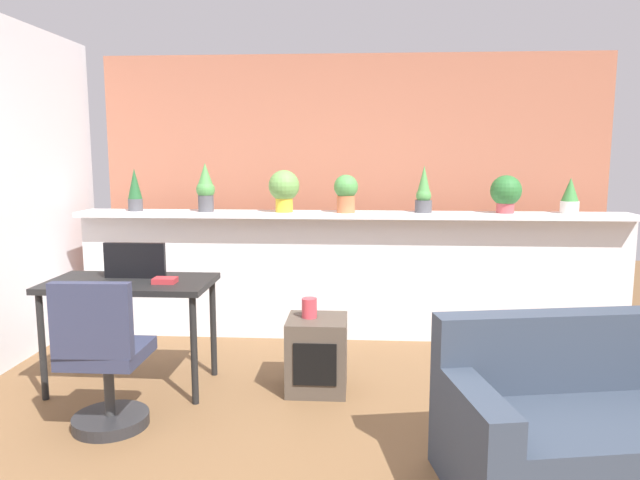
{
  "coord_description": "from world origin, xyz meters",
  "views": [
    {
      "loc": [
        0.06,
        -2.99,
        1.6
      ],
      "look_at": [
        -0.2,
        0.92,
        1.02
      ],
      "focal_mm": 33.04,
      "sensor_mm": 36.0,
      "label": 1
    }
  ],
  "objects_px": {
    "potted_plant_1": "(206,188)",
    "book_on_desk": "(165,280)",
    "potted_plant_5": "(506,192)",
    "desk": "(130,293)",
    "couch": "(607,430)",
    "potted_plant_2": "(284,188)",
    "tv_monitor": "(135,260)",
    "office_chair": "(104,367)",
    "side_cube_shelf": "(317,354)",
    "potted_plant_0": "(135,190)",
    "potted_plant_6": "(570,196)",
    "potted_plant_4": "(424,192)",
    "vase_on_shelf": "(309,308)",
    "potted_plant_3": "(346,192)"
  },
  "relations": [
    {
      "from": "potted_plant_4",
      "to": "side_cube_shelf",
      "type": "height_order",
      "value": "potted_plant_4"
    },
    {
      "from": "potted_plant_5",
      "to": "vase_on_shelf",
      "type": "bearing_deg",
      "value": -143.61
    },
    {
      "from": "potted_plant_3",
      "to": "book_on_desk",
      "type": "distance_m",
      "value": 1.75
    },
    {
      "from": "potted_plant_5",
      "to": "tv_monitor",
      "type": "distance_m",
      "value": 2.99
    },
    {
      "from": "potted_plant_2",
      "to": "couch",
      "type": "distance_m",
      "value": 3.03
    },
    {
      "from": "potted_plant_1",
      "to": "potted_plant_3",
      "type": "relative_size",
      "value": 1.29
    },
    {
      "from": "vase_on_shelf",
      "to": "book_on_desk",
      "type": "height_order",
      "value": "book_on_desk"
    },
    {
      "from": "potted_plant_0",
      "to": "desk",
      "type": "bearing_deg",
      "value": -71.62
    },
    {
      "from": "potted_plant_1",
      "to": "couch",
      "type": "bearing_deg",
      "value": -41.14
    },
    {
      "from": "potted_plant_0",
      "to": "potted_plant_4",
      "type": "height_order",
      "value": "potted_plant_4"
    },
    {
      "from": "potted_plant_6",
      "to": "side_cube_shelf",
      "type": "height_order",
      "value": "potted_plant_6"
    },
    {
      "from": "potted_plant_1",
      "to": "potted_plant_3",
      "type": "xyz_separation_m",
      "value": [
        1.19,
        -0.01,
        -0.03
      ]
    },
    {
      "from": "potted_plant_2",
      "to": "book_on_desk",
      "type": "distance_m",
      "value": 1.48
    },
    {
      "from": "potted_plant_2",
      "to": "desk",
      "type": "relative_size",
      "value": 0.32
    },
    {
      "from": "potted_plant_0",
      "to": "desk",
      "type": "xyz_separation_m",
      "value": [
        0.39,
        -1.16,
        -0.62
      ]
    },
    {
      "from": "potted_plant_5",
      "to": "potted_plant_6",
      "type": "relative_size",
      "value": 1.06
    },
    {
      "from": "tv_monitor",
      "to": "potted_plant_1",
      "type": "bearing_deg",
      "value": 78.04
    },
    {
      "from": "potted_plant_6",
      "to": "vase_on_shelf",
      "type": "height_order",
      "value": "potted_plant_6"
    },
    {
      "from": "potted_plant_5",
      "to": "desk",
      "type": "bearing_deg",
      "value": -156.67
    },
    {
      "from": "potted_plant_1",
      "to": "potted_plant_4",
      "type": "distance_m",
      "value": 1.85
    },
    {
      "from": "potted_plant_1",
      "to": "potted_plant_2",
      "type": "xyz_separation_m",
      "value": [
        0.67,
        0.0,
        -0.0
      ]
    },
    {
      "from": "potted_plant_0",
      "to": "potted_plant_1",
      "type": "xyz_separation_m",
      "value": [
        0.62,
        -0.02,
        0.02
      ]
    },
    {
      "from": "potted_plant_1",
      "to": "potted_plant_2",
      "type": "height_order",
      "value": "potted_plant_1"
    },
    {
      "from": "side_cube_shelf",
      "to": "vase_on_shelf",
      "type": "relative_size",
      "value": 3.78
    },
    {
      "from": "desk",
      "to": "side_cube_shelf",
      "type": "bearing_deg",
      "value": 1.18
    },
    {
      "from": "potted_plant_5",
      "to": "office_chair",
      "type": "xyz_separation_m",
      "value": [
        -2.67,
        -1.84,
        -0.89
      ]
    },
    {
      "from": "potted_plant_1",
      "to": "side_cube_shelf",
      "type": "distance_m",
      "value": 1.85
    },
    {
      "from": "potted_plant_1",
      "to": "potted_plant_5",
      "type": "bearing_deg",
      "value": 1.03
    },
    {
      "from": "vase_on_shelf",
      "to": "book_on_desk",
      "type": "bearing_deg",
      "value": -172.83
    },
    {
      "from": "potted_plant_1",
      "to": "tv_monitor",
      "type": "xyz_separation_m",
      "value": [
        -0.23,
        -1.06,
        -0.44
      ]
    },
    {
      "from": "potted_plant_5",
      "to": "desk",
      "type": "relative_size",
      "value": 0.29
    },
    {
      "from": "office_chair",
      "to": "couch",
      "type": "height_order",
      "value": "office_chair"
    },
    {
      "from": "potted_plant_5",
      "to": "couch",
      "type": "height_order",
      "value": "potted_plant_5"
    },
    {
      "from": "tv_monitor",
      "to": "office_chair",
      "type": "height_order",
      "value": "tv_monitor"
    },
    {
      "from": "potted_plant_1",
      "to": "book_on_desk",
      "type": "bearing_deg",
      "value": -88.56
    },
    {
      "from": "potted_plant_6",
      "to": "couch",
      "type": "relative_size",
      "value": 0.18
    },
    {
      "from": "potted_plant_6",
      "to": "couch",
      "type": "height_order",
      "value": "potted_plant_6"
    },
    {
      "from": "vase_on_shelf",
      "to": "couch",
      "type": "distance_m",
      "value": 1.9
    },
    {
      "from": "potted_plant_3",
      "to": "couch",
      "type": "bearing_deg",
      "value": -58.95
    },
    {
      "from": "desk",
      "to": "book_on_desk",
      "type": "bearing_deg",
      "value": -14.35
    },
    {
      "from": "tv_monitor",
      "to": "desk",
      "type": "bearing_deg",
      "value": -97.83
    },
    {
      "from": "office_chair",
      "to": "book_on_desk",
      "type": "distance_m",
      "value": 0.72
    },
    {
      "from": "desk",
      "to": "couch",
      "type": "xyz_separation_m",
      "value": [
        2.74,
        -1.04,
        -0.38
      ]
    },
    {
      "from": "potted_plant_6",
      "to": "potted_plant_5",
      "type": "bearing_deg",
      "value": 179.88
    },
    {
      "from": "potted_plant_5",
      "to": "office_chair",
      "type": "distance_m",
      "value": 3.36
    },
    {
      "from": "potted_plant_6",
      "to": "desk",
      "type": "relative_size",
      "value": 0.27
    },
    {
      "from": "potted_plant_6",
      "to": "side_cube_shelf",
      "type": "relative_size",
      "value": 0.59
    },
    {
      "from": "potted_plant_1",
      "to": "book_on_desk",
      "type": "distance_m",
      "value": 1.33
    },
    {
      "from": "potted_plant_3",
      "to": "office_chair",
      "type": "relative_size",
      "value": 0.35
    },
    {
      "from": "potted_plant_0",
      "to": "potted_plant_6",
      "type": "distance_m",
      "value": 3.67
    }
  ]
}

